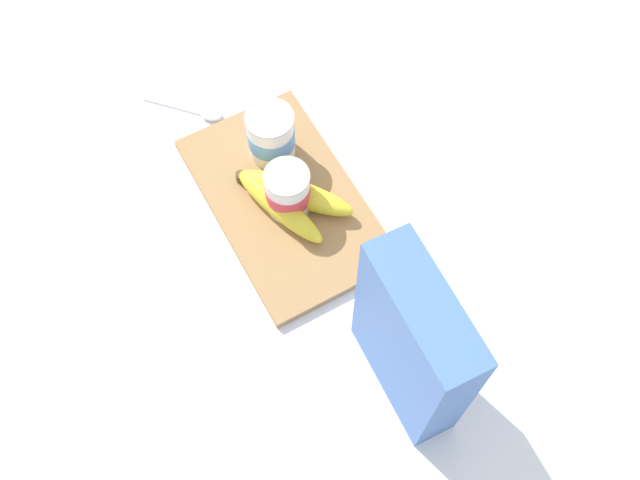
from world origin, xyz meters
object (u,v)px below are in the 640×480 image
object	(u,v)px
yogurt_cup_back	(290,190)
banana_bunch	(288,199)
yogurt_cup_front	(271,135)
spoon	(196,111)
cutting_board	(285,200)
cereal_box	(412,345)

from	to	relation	value
yogurt_cup_back	banana_bunch	distance (m)	0.02
yogurt_cup_back	yogurt_cup_front	bearing A→B (deg)	168.34
yogurt_cup_front	spoon	bearing A→B (deg)	-152.53
cutting_board	yogurt_cup_back	bearing A→B (deg)	12.31
yogurt_cup_front	banana_bunch	size ratio (longest dim) A/B	0.50
cutting_board	banana_bunch	bearing A→B (deg)	0.11
yogurt_cup_back	spoon	world-z (taller)	yogurt_cup_back
cutting_board	yogurt_cup_back	size ratio (longest dim) A/B	4.19
cereal_box	yogurt_cup_front	world-z (taller)	cereal_box
yogurt_cup_back	spoon	size ratio (longest dim) A/B	0.75
cutting_board	spoon	xyz separation A→B (m)	(-0.21, -0.05, -0.00)
cutting_board	spoon	world-z (taller)	cutting_board
cereal_box	yogurt_cup_back	distance (m)	0.30
cereal_box	yogurt_cup_back	size ratio (longest dim) A/B	3.22
spoon	cutting_board	bearing A→B (deg)	12.32
yogurt_cup_back	spoon	bearing A→B (deg)	-167.68
cutting_board	cereal_box	world-z (taller)	cereal_box
cutting_board	yogurt_cup_front	xyz separation A→B (m)	(-0.08, 0.02, 0.05)
cereal_box	spoon	distance (m)	0.54
cutting_board	banana_bunch	world-z (taller)	banana_bunch
yogurt_cup_front	banana_bunch	distance (m)	0.10
yogurt_cup_back	banana_bunch	xyz separation A→B (m)	(0.00, -0.00, -0.02)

